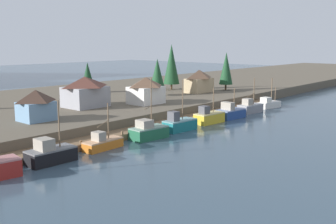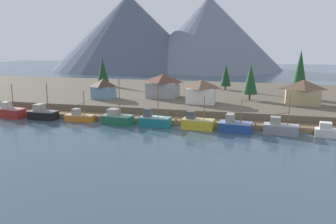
{
  "view_description": "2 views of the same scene",
  "coord_description": "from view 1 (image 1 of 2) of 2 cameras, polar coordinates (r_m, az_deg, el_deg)",
  "views": [
    {
      "loc": [
        -54.3,
        -46.54,
        15.5
      ],
      "look_at": [
        0.92,
        1.82,
        2.82
      ],
      "focal_mm": 43.21,
      "sensor_mm": 36.0,
      "label": 1
    },
    {
      "loc": [
        18.96,
        -65.87,
        16.86
      ],
      "look_at": [
        1.76,
        2.28,
        2.26
      ],
      "focal_mm": 35.75,
      "sensor_mm": 36.0,
      "label": 2
    }
  ],
  "objects": [
    {
      "name": "ground_plane",
      "position": [
        87.36,
        -9.41,
        -0.89
      ],
      "size": [
        400.0,
        400.0,
        1.0
      ],
      "primitive_type": "cube",
      "color": "#384C5B"
    },
    {
      "name": "dock",
      "position": [
        74.35,
        -0.56,
        -1.84
      ],
      "size": [
        80.0,
        4.0,
        1.6
      ],
      "color": "brown",
      "rests_on": "ground_plane"
    },
    {
      "name": "shoreline_bank",
      "position": [
        96.54,
        -13.98,
        1.02
      ],
      "size": [
        400.0,
        56.0,
        2.5
      ],
      "primitive_type": "cube",
      "color": "brown",
      "rests_on": "ground_plane"
    },
    {
      "name": "fishing_boat_black",
      "position": [
        54.78,
        -16.28,
        -5.69
      ],
      "size": [
        6.32,
        3.07,
        8.15
      ],
      "rotation": [
        0.0,
        0.0,
        -0.02
      ],
      "color": "black",
      "rests_on": "ground_plane"
    },
    {
      "name": "fishing_boat_orange",
      "position": [
        60.15,
        -9.22,
        -4.34
      ],
      "size": [
        6.36,
        2.53,
        6.73
      ],
      "rotation": [
        0.0,
        0.0,
        0.05
      ],
      "color": "#CC6B1E",
      "rests_on": "ground_plane"
    },
    {
      "name": "fishing_boat_green",
      "position": [
        65.67,
        -2.79,
        -2.76
      ],
      "size": [
        6.52,
        3.62,
        9.91
      ],
      "rotation": [
        0.0,
        0.0,
        -0.1
      ],
      "color": "#1E5B3D",
      "rests_on": "ground_plane"
    },
    {
      "name": "fishing_boat_teal",
      "position": [
        71.72,
        1.59,
        -1.71
      ],
      "size": [
        6.44,
        3.24,
        9.01
      ],
      "rotation": [
        0.0,
        0.0,
        -0.07
      ],
      "color": "#196B70",
      "rests_on": "ground_plane"
    },
    {
      "name": "fishing_boat_yellow",
      "position": [
        78.69,
        5.77,
        -0.72
      ],
      "size": [
        6.47,
        3.3,
        6.8
      ],
      "rotation": [
        0.0,
        0.0,
        -0.09
      ],
      "color": "gold",
      "rests_on": "ground_plane"
    },
    {
      "name": "fishing_boat_blue",
      "position": [
        84.51,
        8.78,
        -0.08
      ],
      "size": [
        6.53,
        3.77,
        6.16
      ],
      "rotation": [
        0.0,
        0.0,
        -0.1
      ],
      "color": "navy",
      "rests_on": "ground_plane"
    },
    {
      "name": "fishing_boat_grey",
      "position": [
        91.76,
        11.48,
        0.61
      ],
      "size": [
        6.51,
        3.33,
        7.73
      ],
      "rotation": [
        0.0,
        0.0,
        -0.11
      ],
      "color": "gray",
      "rests_on": "ground_plane"
    },
    {
      "name": "fishing_boat_white",
      "position": [
        99.72,
        14.02,
        1.14
      ],
      "size": [
        6.52,
        3.2,
        7.09
      ],
      "rotation": [
        0.0,
        0.0,
        -0.14
      ],
      "color": "silver",
      "rests_on": "ground_plane"
    },
    {
      "name": "house_blue",
      "position": [
        71.09,
        -18.1,
        0.95
      ],
      "size": [
        5.59,
        4.8,
        5.21
      ],
      "color": "#6689A8",
      "rests_on": "shoreline_bank"
    },
    {
      "name": "house_grey",
      "position": [
        83.81,
        -11.6,
        2.87
      ],
      "size": [
        8.22,
        6.84,
        6.21
      ],
      "color": "gray",
      "rests_on": "shoreline_bank"
    },
    {
      "name": "house_white",
      "position": [
        86.63,
        -3.14,
        3.1
      ],
      "size": [
        7.06,
        5.72,
        5.69
      ],
      "color": "silver",
      "rests_on": "shoreline_bank"
    },
    {
      "name": "house_tan",
      "position": [
        106.57,
        4.4,
        4.41
      ],
      "size": [
        7.89,
        4.58,
        5.93
      ],
      "color": "tan",
      "rests_on": "shoreline_bank"
    },
    {
      "name": "conifer_near_right",
      "position": [
        99.44,
        -1.51,
        5.38
      ],
      "size": [
        3.77,
        3.77,
        9.08
      ],
      "color": "#4C3823",
      "rests_on": "shoreline_bank"
    },
    {
      "name": "conifer_mid_left",
      "position": [
        112.52,
        0.5,
        6.76
      ],
      "size": [
        4.45,
        4.45,
        12.5
      ],
      "color": "#4C3823",
      "rests_on": "shoreline_bank"
    },
    {
      "name": "conifer_mid_right",
      "position": [
        107.5,
        -11.26,
        5.12
      ],
      "size": [
        3.4,
        3.4,
        7.93
      ],
      "color": "#4C3823",
      "rests_on": "shoreline_bank"
    },
    {
      "name": "conifer_back_left",
      "position": [
        112.23,
        8.2,
        6.12
      ],
      "size": [
        3.73,
        3.73,
        10.37
      ],
      "color": "#4C3823",
      "rests_on": "shoreline_bank"
    }
  ]
}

